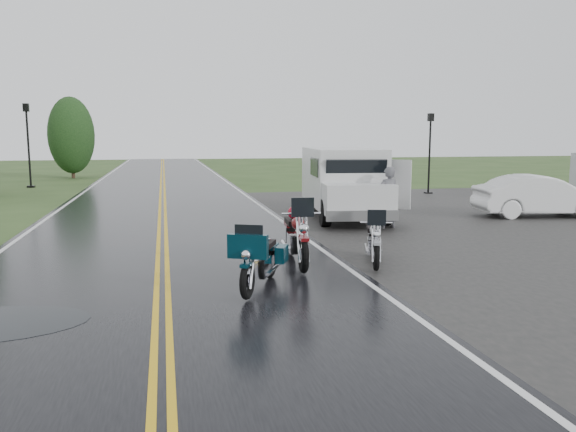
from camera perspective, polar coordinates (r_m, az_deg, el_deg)
The scene contains 12 objects.
ground at distance 10.59m, azimuth -12.65°, elevation -7.33°, with size 120.00×120.00×0.00m, color #2D471E.
road at distance 20.41m, azimuth -12.63°, elevation 0.13°, with size 8.00×100.00×0.04m, color black.
parking_pad at distance 18.93m, azimuth 22.88°, elevation -0.94°, with size 14.00×24.00×0.03m, color black.
motorcycle_red at distance 11.16m, azimuth 1.57°, elevation -2.42°, with size 0.92×2.52×1.49m, color #5D0A0D, non-canonical shape.
motorcycle_teal at distance 9.43m, azimuth -4.17°, elevation -5.09°, with size 0.78×2.15×1.27m, color #042631, non-canonical shape.
motorcycle_silver at distance 11.53m, azimuth 8.98°, elevation -2.84°, with size 0.76×2.08×1.23m, color #929599, non-canonical shape.
van_white at distance 17.15m, azimuth 3.84°, elevation 2.84°, with size 2.31×6.17×2.42m, color silver, non-canonical shape.
person_at_van at distance 17.15m, azimuth 10.12°, elevation 1.77°, with size 0.68×0.44×1.85m, color #55555B.
sedan_white at distance 21.25m, azimuth 24.19°, elevation 1.81°, with size 1.51×4.33×1.43m, color white.
lamp_post_far_left at distance 33.63m, azimuth -24.87°, elevation 6.52°, with size 0.39×0.39×4.58m, color black, non-canonical shape.
lamp_post_far_right at distance 27.99m, azimuth 14.18°, elevation 6.17°, with size 0.34×0.34×3.91m, color black, non-canonical shape.
tree_left_far at distance 40.14m, azimuth -21.12°, elevation 6.88°, with size 2.99×2.99×4.59m, color #1E3D19, non-canonical shape.
Camera 1 is at (0.09, -10.22, 2.79)m, focal length 35.00 mm.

